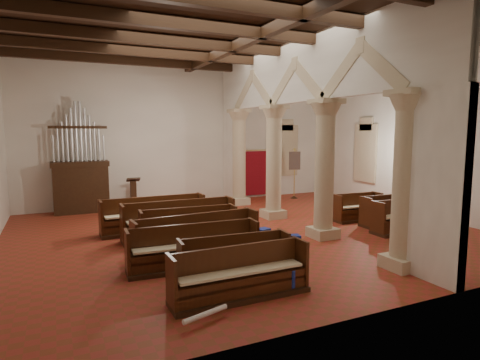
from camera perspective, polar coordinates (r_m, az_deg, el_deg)
name	(u,v)px	position (r m, az deg, el deg)	size (l,w,h in m)	color
floor	(247,232)	(12.69, 0.96, -7.44)	(14.00, 14.00, 0.00)	maroon
ceiling	(247,34)	(12.60, 1.02, 20.00)	(14.00, 14.00, 0.00)	black
wall_back	(188,135)	(17.88, -7.44, 6.43)	(14.00, 0.02, 6.00)	white
wall_front	(400,141)	(7.36, 21.83, 5.20)	(14.00, 0.02, 6.00)	white
wall_right	(414,135)	(16.57, 23.48, 5.86)	(0.02, 12.00, 6.00)	white
ceiling_beams	(247,41)	(12.56, 1.02, 19.20)	(13.80, 11.80, 0.30)	#311E0F
arcade	(297,118)	(13.17, 8.15, 8.67)	(0.90, 11.90, 6.00)	#C7B794
window_right_a	(447,159)	(15.62, 27.38, 2.68)	(0.03, 1.00, 2.20)	#337352
window_right_b	(366,153)	(18.35, 17.49, 3.68)	(0.03, 1.00, 2.20)	#337352
window_back	(285,150)	(19.96, 6.48, 4.20)	(1.00, 0.03, 2.20)	#337352
pipe_organ	(80,177)	(16.68, -21.74, 0.34)	(2.10, 0.85, 4.40)	#311E0F
lectern	(134,195)	(17.00, -14.90, -2.12)	(0.54, 0.54, 1.30)	#3A1F12
dossal_curtain	(259,173)	(19.25, 2.71, 1.05)	(1.80, 0.07, 2.17)	maroon
processional_banner	(294,182)	(18.97, 7.73, -0.21)	(0.53, 0.67, 2.38)	#311E0F
hymnal_box_a	(293,276)	(8.32, 7.53, -13.37)	(0.36, 0.29, 0.36)	#151E95
hymnal_box_b	(293,242)	(10.74, 7.57, -8.68)	(0.35, 0.28, 0.35)	navy
hymnal_box_c	(263,234)	(11.41, 3.35, -7.71)	(0.34, 0.27, 0.34)	navy
tube_heater_a	(205,314)	(7.00, -4.93, -18.46)	(0.09, 0.09, 0.88)	white
tube_heater_b	(222,264)	(9.28, -2.56, -11.90)	(0.11, 0.11, 1.10)	white
nave_pew_0	(241,281)	(7.84, 0.09, -14.23)	(2.75, 0.69, 0.99)	#311E0F
nave_pew_1	(235,265)	(8.77, -0.73, -11.98)	(2.45, 0.79, 0.95)	#311E0F
nave_pew_2	(194,254)	(9.50, -6.53, -10.39)	(3.10, 0.85, 1.02)	#311E0F
nave_pew_3	(197,244)	(10.20, -6.07, -9.01)	(3.25, 0.95, 1.10)	#311E0F
nave_pew_4	(189,232)	(11.39, -7.26, -7.41)	(2.73, 0.86, 1.03)	#311E0F
nave_pew_5	(179,226)	(12.07, -8.61, -6.47)	(3.34, 0.77, 1.12)	#311E0F
nave_pew_6	(154,220)	(12.98, -12.15, -5.62)	(3.26, 0.80, 1.10)	#311E0F
aisle_pew_0	(404,221)	(13.58, 22.25, -5.48)	(2.14, 0.75, 1.05)	#311E0F
aisle_pew_1	(386,216)	(14.33, 20.10, -4.77)	(1.83, 0.76, 1.03)	#311E0F
aisle_pew_2	(358,211)	(14.82, 16.38, -4.32)	(1.82, 0.71, 0.97)	#311E0F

